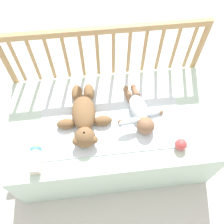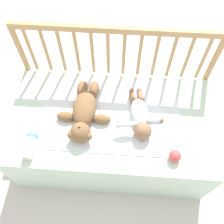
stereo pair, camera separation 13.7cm
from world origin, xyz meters
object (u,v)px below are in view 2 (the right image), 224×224
object	(u,v)px
baby	(140,116)
baby_bottle	(30,144)
toy_ball	(175,156)
teddy_bear	(84,112)

from	to	relation	value
baby	baby_bottle	size ratio (longest dim) A/B	2.16
baby_bottle	toy_ball	world-z (taller)	toy_ball
baby	baby_bottle	world-z (taller)	baby
toy_ball	teddy_bear	bearing A→B (deg)	156.21
baby	toy_ball	world-z (taller)	baby
baby	baby_bottle	distance (m)	0.64
teddy_bear	baby_bottle	bearing A→B (deg)	-141.80
baby_bottle	toy_ball	size ratio (longest dim) A/B	2.61
teddy_bear	baby	size ratio (longest dim) A/B	1.18
baby	teddy_bear	bearing A→B (deg)	179.60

